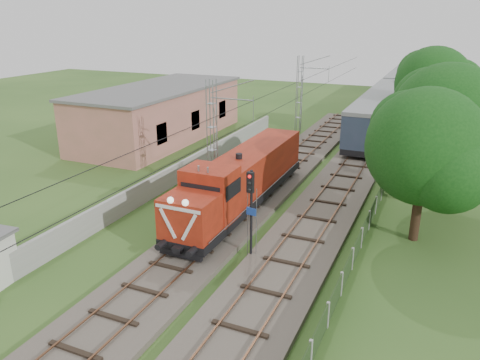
% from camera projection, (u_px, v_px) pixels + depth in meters
% --- Properties ---
extents(ground, '(140.00, 140.00, 0.00)m').
position_uv_depth(ground, '(153.00, 289.00, 21.56)').
color(ground, '#2B4E1D').
rests_on(ground, ground).
extents(track_main, '(4.20, 70.00, 0.45)m').
position_uv_depth(track_main, '(220.00, 226.00, 27.53)').
color(track_main, '#6B6054').
rests_on(track_main, ground).
extents(track_side, '(4.20, 80.00, 0.45)m').
position_uv_depth(track_side, '(350.00, 173.00, 36.82)').
color(track_side, '#6B6054').
rests_on(track_side, ground).
extents(catenary, '(3.31, 70.00, 8.00)m').
position_uv_depth(catenary, '(213.00, 138.00, 31.67)').
color(catenary, gray).
rests_on(catenary, ground).
extents(boundary_wall, '(0.25, 40.00, 1.50)m').
position_uv_depth(boundary_wall, '(170.00, 177.00, 34.12)').
color(boundary_wall, '#9E9E99').
rests_on(boundary_wall, ground).
extents(station_building, '(8.40, 20.40, 5.22)m').
position_uv_depth(station_building, '(161.00, 112.00, 47.07)').
color(station_building, '#C8756B').
rests_on(station_building, ground).
extents(fence, '(0.12, 32.00, 1.20)m').
position_uv_depth(fence, '(341.00, 284.00, 20.89)').
color(fence, black).
rests_on(fence, ground).
extents(locomotive, '(2.78, 15.85, 4.02)m').
position_uv_depth(locomotive, '(242.00, 179.00, 29.62)').
color(locomotive, black).
rests_on(locomotive, ground).
extents(coach_rake, '(3.20, 71.36, 3.70)m').
position_uv_depth(coach_rake, '(404.00, 81.00, 69.29)').
color(coach_rake, black).
rests_on(coach_rake, ground).
extents(signal_post, '(0.53, 0.42, 4.84)m').
position_uv_depth(signal_post, '(251.00, 200.00, 23.08)').
color(signal_post, black).
rests_on(signal_post, ground).
extents(tree_a, '(6.59, 6.28, 8.55)m').
position_uv_depth(tree_a, '(427.00, 148.00, 24.54)').
color(tree_a, '#3E2719').
rests_on(tree_a, ground).
extents(tree_b, '(7.21, 6.87, 9.35)m').
position_uv_depth(tree_b, '(448.00, 121.00, 28.49)').
color(tree_b, '#3E2719').
rests_on(tree_b, ground).
extents(tree_c, '(7.21, 6.86, 9.34)m').
position_uv_depth(tree_c, '(434.00, 85.00, 42.93)').
color(tree_c, '#3E2719').
rests_on(tree_c, ground).
extents(tree_d, '(5.79, 5.51, 7.51)m').
position_uv_depth(tree_d, '(457.00, 85.00, 51.23)').
color(tree_d, '#3E2719').
rests_on(tree_d, ground).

